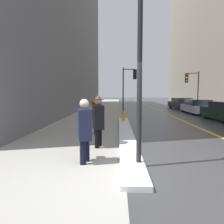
{
  "coord_description": "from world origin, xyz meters",
  "views": [
    {
      "loc": [
        -0.16,
        -4.42,
        1.79
      ],
      "look_at": [
        -0.4,
        4.0,
        1.05
      ],
      "focal_mm": 35.0,
      "sensor_mm": 36.0,
      "label": 1
    }
  ],
  "objects_px": {
    "fire_hydrant": "(124,117)",
    "traffic_light_far": "(191,83)",
    "pedestrian_nearside": "(85,128)",
    "parked_car_black": "(181,104)",
    "pedestrian_in_fedora": "(98,119)",
    "pedestrian_in_glasses": "(97,113)",
    "lamp_post": "(140,51)",
    "traffic_light_near": "(130,80)",
    "parked_car_white": "(197,107)"
  },
  "relations": [
    {
      "from": "lamp_post",
      "to": "pedestrian_nearside",
      "type": "bearing_deg",
      "value": 169.5
    },
    {
      "from": "pedestrian_nearside",
      "to": "traffic_light_near",
      "type": "bearing_deg",
      "value": 157.84
    },
    {
      "from": "traffic_light_near",
      "to": "fire_hydrant",
      "type": "relative_size",
      "value": 5.86
    },
    {
      "from": "parked_car_white",
      "to": "pedestrian_nearside",
      "type": "bearing_deg",
      "value": 151.24
    },
    {
      "from": "traffic_light_near",
      "to": "traffic_light_far",
      "type": "relative_size",
      "value": 1.07
    },
    {
      "from": "traffic_light_far",
      "to": "parked_car_black",
      "type": "distance_m",
      "value": 3.92
    },
    {
      "from": "lamp_post",
      "to": "pedestrian_in_fedora",
      "type": "xyz_separation_m",
      "value": [
        -1.15,
        1.88,
        -1.82
      ]
    },
    {
      "from": "pedestrian_in_glasses",
      "to": "pedestrian_nearside",
      "type": "bearing_deg",
      "value": -13.57
    },
    {
      "from": "pedestrian_in_fedora",
      "to": "parked_car_black",
      "type": "bearing_deg",
      "value": 141.64
    },
    {
      "from": "traffic_light_near",
      "to": "parked_car_black",
      "type": "relative_size",
      "value": 0.92
    },
    {
      "from": "pedestrian_nearside",
      "to": "fire_hydrant",
      "type": "xyz_separation_m",
      "value": [
        1.17,
        7.44,
        -0.56
      ]
    },
    {
      "from": "pedestrian_nearside",
      "to": "pedestrian_in_glasses",
      "type": "xyz_separation_m",
      "value": [
        -0.08,
        3.87,
        0.01
      ]
    },
    {
      "from": "lamp_post",
      "to": "pedestrian_in_glasses",
      "type": "bearing_deg",
      "value": 109.13
    },
    {
      "from": "parked_car_black",
      "to": "pedestrian_in_glasses",
      "type": "bearing_deg",
      "value": 148.0
    },
    {
      "from": "pedestrian_in_fedora",
      "to": "parked_car_white",
      "type": "relative_size",
      "value": 0.39
    },
    {
      "from": "pedestrian_in_glasses",
      "to": "parked_car_white",
      "type": "height_order",
      "value": "pedestrian_in_glasses"
    },
    {
      "from": "traffic_light_far",
      "to": "pedestrian_in_fedora",
      "type": "height_order",
      "value": "traffic_light_far"
    },
    {
      "from": "fire_hydrant",
      "to": "traffic_light_far",
      "type": "bearing_deg",
      "value": 52.19
    },
    {
      "from": "lamp_post",
      "to": "traffic_light_near",
      "type": "relative_size",
      "value": 1.12
    },
    {
      "from": "lamp_post",
      "to": "parked_car_white",
      "type": "height_order",
      "value": "lamp_post"
    },
    {
      "from": "lamp_post",
      "to": "parked_car_white",
      "type": "bearing_deg",
      "value": 65.34
    },
    {
      "from": "traffic_light_far",
      "to": "lamp_post",
      "type": "bearing_deg",
      "value": 76.93
    },
    {
      "from": "pedestrian_in_fedora",
      "to": "parked_car_white",
      "type": "height_order",
      "value": "pedestrian_in_fedora"
    },
    {
      "from": "pedestrian_nearside",
      "to": "parked_car_black",
      "type": "xyz_separation_m",
      "value": [
        7.97,
        19.4,
        -0.33
      ]
    },
    {
      "from": "pedestrian_in_glasses",
      "to": "lamp_post",
      "type": "bearing_deg",
      "value": 4.39
    },
    {
      "from": "lamp_post",
      "to": "pedestrian_in_fedora",
      "type": "bearing_deg",
      "value": 121.55
    },
    {
      "from": "pedestrian_nearside",
      "to": "pedestrian_in_fedora",
      "type": "height_order",
      "value": "pedestrian_in_fedora"
    },
    {
      "from": "pedestrian_in_glasses",
      "to": "fire_hydrant",
      "type": "xyz_separation_m",
      "value": [
        1.25,
        3.57,
        -0.57
      ]
    },
    {
      "from": "pedestrian_nearside",
      "to": "pedestrian_in_glasses",
      "type": "relative_size",
      "value": 1.0
    },
    {
      "from": "lamp_post",
      "to": "pedestrian_in_glasses",
      "type": "distance_m",
      "value": 4.74
    },
    {
      "from": "traffic_light_near",
      "to": "parked_car_black",
      "type": "bearing_deg",
      "value": 27.3
    },
    {
      "from": "pedestrian_in_fedora",
      "to": "fire_hydrant",
      "type": "xyz_separation_m",
      "value": [
        0.97,
        5.81,
        -0.6
      ]
    },
    {
      "from": "traffic_light_near",
      "to": "parked_car_black",
      "type": "height_order",
      "value": "traffic_light_near"
    },
    {
      "from": "traffic_light_far",
      "to": "parked_car_white",
      "type": "distance_m",
      "value": 3.34
    },
    {
      "from": "parked_car_white",
      "to": "fire_hydrant",
      "type": "bearing_deg",
      "value": 134.2
    },
    {
      "from": "lamp_post",
      "to": "pedestrian_nearside",
      "type": "distance_m",
      "value": 2.31
    },
    {
      "from": "pedestrian_in_fedora",
      "to": "parked_car_white",
      "type": "xyz_separation_m",
      "value": [
        7.53,
        12.02,
        -0.36
      ]
    },
    {
      "from": "pedestrian_in_glasses",
      "to": "parked_car_black",
      "type": "distance_m",
      "value": 17.49
    },
    {
      "from": "pedestrian_nearside",
      "to": "fire_hydrant",
      "type": "bearing_deg",
      "value": 156.34
    },
    {
      "from": "traffic_light_far",
      "to": "pedestrian_in_fedora",
      "type": "relative_size",
      "value": 2.22
    },
    {
      "from": "pedestrian_in_fedora",
      "to": "traffic_light_far",
      "type": "bearing_deg",
      "value": 137.22
    },
    {
      "from": "traffic_light_far",
      "to": "parked_car_black",
      "type": "height_order",
      "value": "traffic_light_far"
    },
    {
      "from": "traffic_light_far",
      "to": "pedestrian_in_glasses",
      "type": "bearing_deg",
      "value": 65.69
    },
    {
      "from": "traffic_light_far",
      "to": "pedestrian_in_glasses",
      "type": "height_order",
      "value": "traffic_light_far"
    },
    {
      "from": "traffic_light_near",
      "to": "pedestrian_in_glasses",
      "type": "bearing_deg",
      "value": -109.51
    },
    {
      "from": "fire_hydrant",
      "to": "parked_car_black",
      "type": "bearing_deg",
      "value": 60.38
    },
    {
      "from": "traffic_light_far",
      "to": "parked_car_white",
      "type": "bearing_deg",
      "value": 94.09
    },
    {
      "from": "pedestrian_nearside",
      "to": "parked_car_white",
      "type": "bearing_deg",
      "value": 135.74
    },
    {
      "from": "pedestrian_in_fedora",
      "to": "fire_hydrant",
      "type": "bearing_deg",
      "value": 155.77
    },
    {
      "from": "pedestrian_in_glasses",
      "to": "parked_car_white",
      "type": "xyz_separation_m",
      "value": [
        7.81,
        9.78,
        -0.33
      ]
    }
  ]
}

